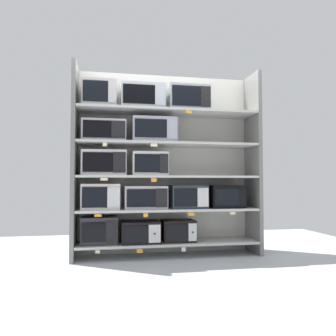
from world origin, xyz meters
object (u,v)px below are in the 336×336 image
microwave_10 (153,131)px  microwave_11 (100,95)px  microwave_3 (101,197)px  microwave_12 (143,97)px  microwave_2 (178,231)px  microwave_13 (188,99)px  microwave_6 (225,196)px  microwave_7 (104,163)px  microwave_0 (99,230)px  microwave_5 (188,197)px  microwave_8 (149,164)px  microwave_9 (104,131)px  microwave_4 (145,197)px  microwave_1 (140,232)px

microwave_10 → microwave_11: (-0.69, -0.00, 0.44)m
microwave_3 → microwave_12: microwave_12 is taller
microwave_11 → microwave_2: bearing=-0.0°
microwave_12 → microwave_13: (0.61, -0.00, 0.00)m
microwave_2 → microwave_12: size_ratio=0.75×
microwave_2 → microwave_6: size_ratio=0.94×
microwave_7 → microwave_12: 0.99m
microwave_0 → microwave_7: bearing=-0.2°
microwave_5 → microwave_11: (-1.15, -0.00, 1.30)m
microwave_10 → microwave_13: (0.46, -0.00, 0.44)m
microwave_2 → microwave_11: microwave_11 is taller
microwave_2 → microwave_5: 0.46m
microwave_13 → microwave_6: bearing=0.0°
microwave_8 → microwave_11: microwave_11 is taller
microwave_3 → microwave_6: size_ratio=1.05×
microwave_0 → microwave_3: microwave_3 is taller
microwave_8 → microwave_5: bearing=0.0°
microwave_0 → microwave_9: (0.05, -0.00, 1.24)m
microwave_0 → microwave_5: size_ratio=0.96×
microwave_0 → microwave_10: microwave_10 is taller
microwave_0 → microwave_8: bearing=-0.0°
microwave_2 → microwave_10: (-0.33, 0.00, 1.30)m
microwave_8 → microwave_6: bearing=0.0°
microwave_4 → microwave_3: bearing=-180.0°
microwave_13 → microwave_10: bearing=180.0°
microwave_7 → microwave_9: (-0.00, -0.00, 0.40)m
microwave_9 → microwave_8: bearing=0.0°
microwave_13 → microwave_1: bearing=180.0°
microwave_12 → microwave_8: bearing=-0.1°
microwave_11 → microwave_12: 0.55m
microwave_0 → microwave_1: (0.51, -0.00, -0.03)m
microwave_4 → microwave_11: (-0.59, -0.00, 1.30)m
microwave_4 → microwave_5: size_ratio=1.16×
microwave_1 → microwave_7: bearing=-180.0°
microwave_3 → microwave_12: (0.52, 0.00, 1.28)m
microwave_3 → microwave_5: 1.12m
microwave_0 → microwave_12: microwave_12 is taller
microwave_9 → microwave_2: bearing=-0.0°
microwave_5 → microwave_7: microwave_7 is taller
microwave_0 → microwave_13: bearing=-0.0°
microwave_8 → microwave_13: (0.51, -0.00, 0.87)m
microwave_9 → microwave_5: bearing=0.0°
microwave_8 → microwave_9: (-0.58, -0.00, 0.41)m
microwave_1 → microwave_13: 1.85m
microwave_3 → microwave_9: 0.83m
microwave_4 → microwave_7: bearing=-180.0°
microwave_7 → microwave_8: bearing=-0.0°
microwave_5 → microwave_7: size_ratio=0.85×
microwave_7 → microwave_12: size_ratio=0.97×
microwave_1 → microwave_0: bearing=180.0°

